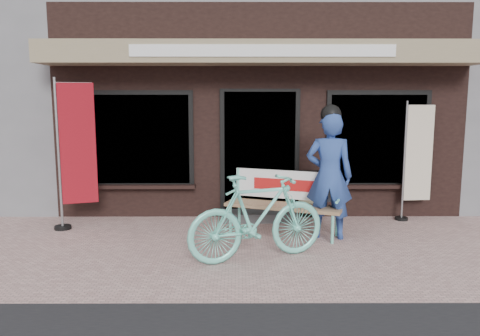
{
  "coord_description": "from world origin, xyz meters",
  "views": [
    {
      "loc": [
        -0.37,
        -5.94,
        2.04
      ],
      "look_at": [
        -0.34,
        0.7,
        1.05
      ],
      "focal_mm": 35.0,
      "sensor_mm": 36.0,
      "label": 1
    }
  ],
  "objects_px": {
    "person": "(329,173)",
    "bench": "(285,197)",
    "nobori_cream": "(416,159)",
    "menu_stand": "(309,193)",
    "nobori_red": "(75,152)",
    "bicycle": "(257,217)"
  },
  "relations": [
    {
      "from": "bicycle",
      "to": "nobori_cream",
      "type": "xyz_separation_m",
      "value": [
        2.73,
        1.97,
        0.48
      ]
    },
    {
      "from": "bench",
      "to": "bicycle",
      "type": "distance_m",
      "value": 1.28
    },
    {
      "from": "person",
      "to": "bench",
      "type": "bearing_deg",
      "value": 169.29
    },
    {
      "from": "bicycle",
      "to": "person",
      "type": "bearing_deg",
      "value": -69.19
    },
    {
      "from": "bicycle",
      "to": "menu_stand",
      "type": "distance_m",
      "value": 2.38
    },
    {
      "from": "menu_stand",
      "to": "nobori_red",
      "type": "bearing_deg",
      "value": -154.36
    },
    {
      "from": "nobori_cream",
      "to": "bicycle",
      "type": "bearing_deg",
      "value": -148.46
    },
    {
      "from": "menu_stand",
      "to": "nobori_cream",
      "type": "bearing_deg",
      "value": 8.48
    },
    {
      "from": "bench",
      "to": "menu_stand",
      "type": "relative_size",
      "value": 2.2
    },
    {
      "from": "person",
      "to": "menu_stand",
      "type": "height_order",
      "value": "person"
    },
    {
      "from": "nobori_cream",
      "to": "menu_stand",
      "type": "relative_size",
      "value": 2.45
    },
    {
      "from": "person",
      "to": "nobori_red",
      "type": "xyz_separation_m",
      "value": [
        -3.87,
        0.53,
        0.26
      ]
    },
    {
      "from": "nobori_cream",
      "to": "menu_stand",
      "type": "bearing_deg",
      "value": 168.99
    },
    {
      "from": "bench",
      "to": "nobori_red",
      "type": "distance_m",
      "value": 3.33
    },
    {
      "from": "nobori_cream",
      "to": "nobori_red",
      "type": "bearing_deg",
      "value": -179.24
    },
    {
      "from": "bicycle",
      "to": "nobori_cream",
      "type": "distance_m",
      "value": 3.39
    },
    {
      "from": "nobori_red",
      "to": "nobori_cream",
      "type": "distance_m",
      "value": 5.54
    },
    {
      "from": "nobori_red",
      "to": "person",
      "type": "bearing_deg",
      "value": -26.08
    },
    {
      "from": "bicycle",
      "to": "menu_stand",
      "type": "bearing_deg",
      "value": -44.79
    },
    {
      "from": "person",
      "to": "bicycle",
      "type": "relative_size",
      "value": 1.06
    },
    {
      "from": "bicycle",
      "to": "nobori_red",
      "type": "distance_m",
      "value": 3.22
    },
    {
      "from": "person",
      "to": "menu_stand",
      "type": "distance_m",
      "value": 1.34
    }
  ]
}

